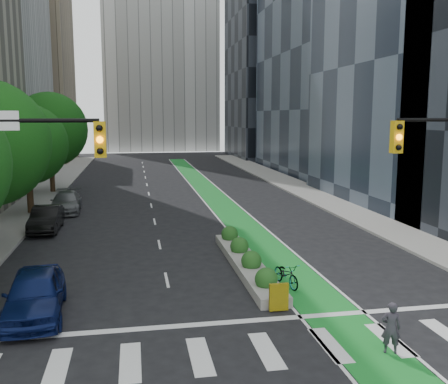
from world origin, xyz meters
name	(u,v)px	position (x,y,z in m)	size (l,w,h in m)	color
ground	(258,336)	(0.00, 0.00, 0.00)	(160.00, 160.00, 0.00)	black
sidewalk_left	(28,206)	(-11.80, 25.00, 0.07)	(3.60, 90.00, 0.15)	gray
sidewalk_right	(321,197)	(11.80, 25.00, 0.07)	(3.60, 90.00, 0.15)	gray
bike_lane_paint	(210,192)	(3.00, 30.00, 0.01)	(2.20, 70.00, 0.01)	#17832A
building_tan_far	(21,74)	(-20.00, 66.00, 13.00)	(14.00, 16.00, 26.00)	tan
building_dark_end	(275,73)	(20.00, 68.00, 14.00)	(14.00, 18.00, 28.00)	black
tree_midfar	(27,144)	(-11.00, 22.00, 4.95)	(5.60, 5.60, 7.76)	black
tree_far	(50,130)	(-11.00, 32.00, 5.69)	(6.60, 6.60, 9.00)	black
median_planter	(246,260)	(1.20, 7.04, 0.37)	(1.20, 10.26, 1.10)	gray
bicycle	(286,274)	(2.29, 4.41, 0.49)	(0.65, 1.88, 0.99)	gray
cyclist	(391,328)	(3.54, -1.81, 0.79)	(0.58, 0.38, 1.58)	#34303A
parked_car_left_near	(35,294)	(-7.26, 2.94, 0.82)	(1.94, 4.82, 1.64)	#0C184C
parked_car_left_mid	(46,219)	(-9.06, 16.48, 0.74)	(1.58, 4.52, 1.49)	black
parked_car_left_far	(66,202)	(-8.66, 22.49, 0.73)	(2.05, 5.03, 1.46)	#5C5E62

